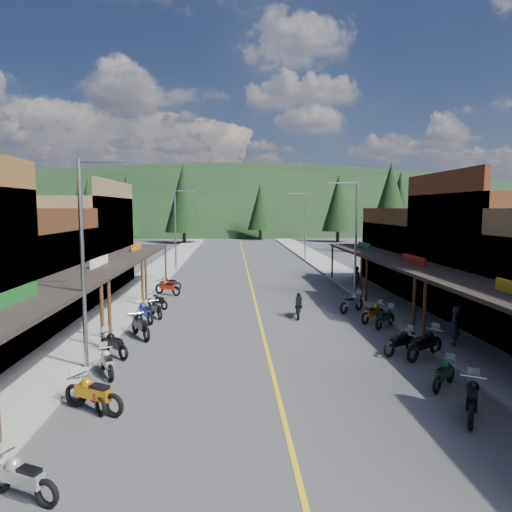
{
  "coord_description": "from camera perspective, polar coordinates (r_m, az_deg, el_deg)",
  "views": [
    {
      "loc": [
        -1.49,
        -23.24,
        6.2
      ],
      "look_at": [
        0.09,
        7.2,
        3.0
      ],
      "focal_mm": 32.0,
      "sensor_mm": 36.0,
      "label": 1
    }
  ],
  "objects": [
    {
      "name": "pine_3",
      "position": [
        89.41,
        0.54,
        6.18
      ],
      "size": [
        5.04,
        5.04,
        11.0
      ],
      "color": "black",
      "rests_on": "ground"
    },
    {
      "name": "bike_west_4",
      "position": [
        15.57,
        -19.97,
        -15.69
      ],
      "size": [
        1.71,
        1.86,
        1.09
      ],
      "primitive_type": null,
      "rotation": [
        0.0,
        0.0,
        0.7
      ],
      "color": "maroon",
      "rests_on": "ground"
    },
    {
      "name": "pine_9",
      "position": [
        72.85,
        17.59,
        5.86
      ],
      "size": [
        4.93,
        4.93,
        10.8
      ],
      "color": "black",
      "rests_on": "ground"
    },
    {
      "name": "pine_0",
      "position": [
        93.54,
        -27.44,
        5.5
      ],
      "size": [
        5.04,
        5.04,
        11.0
      ],
      "color": "black",
      "rests_on": "ground"
    },
    {
      "name": "streetlight_3",
      "position": [
        53.94,
        6.04,
        4.11
      ],
      "size": [
        2.16,
        0.18,
        8.0
      ],
      "color": "gray",
      "rests_on": "ground"
    },
    {
      "name": "bike_west_10",
      "position": [
        29.03,
        -12.22,
        -5.41
      ],
      "size": [
        1.77,
        1.74,
        1.06
      ],
      "primitive_type": null,
      "rotation": [
        0.0,
        0.0,
        0.81
      ],
      "color": "black",
      "rests_on": "ground"
    },
    {
      "name": "pine_4",
      "position": [
        85.5,
        10.26,
        6.6
      ],
      "size": [
        5.88,
        5.88,
        12.5
      ],
      "color": "black",
      "rests_on": "ground"
    },
    {
      "name": "pine_5",
      "position": [
        101.66,
        17.57,
        6.73
      ],
      "size": [
        6.72,
        6.72,
        14.0
      ],
      "color": "black",
      "rests_on": "ground"
    },
    {
      "name": "pedestrian_east_a",
      "position": [
        22.13,
        23.56,
        -7.97
      ],
      "size": [
        0.66,
        0.78,
        1.8
      ],
      "primitive_type": "imported",
      "rotation": [
        0.0,
        0.0,
        -1.99
      ],
      "color": "#252030",
      "rests_on": "sidewalk_east"
    },
    {
      "name": "centerline",
      "position": [
        43.71,
        -1.0,
        -2.15
      ],
      "size": [
        0.15,
        90.0,
        0.01
      ],
      "primitive_type": "cube",
      "color": "gold",
      "rests_on": "ground"
    },
    {
      "name": "bike_east_5",
      "position": [
        20.41,
        20.36,
        -10.11
      ],
      "size": [
        2.38,
        1.97,
        1.34
      ],
      "primitive_type": null,
      "rotation": [
        0.0,
        0.0,
        -0.97
      ],
      "color": "black",
      "rests_on": "ground"
    },
    {
      "name": "pine_7",
      "position": [
        103.83,
        -20.2,
        6.2
      ],
      "size": [
        5.88,
        5.88,
        12.5
      ],
      "color": "black",
      "rests_on": "ground"
    },
    {
      "name": "pine_11",
      "position": [
        64.91,
        16.46,
        6.62
      ],
      "size": [
        5.82,
        5.82,
        12.4
      ],
      "color": "black",
      "rests_on": "ground"
    },
    {
      "name": "streetlight_2",
      "position": [
        32.41,
        12.14,
        2.78
      ],
      "size": [
        2.16,
        0.18,
        8.0
      ],
      "color": "gray",
      "rests_on": "ground"
    },
    {
      "name": "pine_1",
      "position": [
        95.93,
        -16.66,
        6.37
      ],
      "size": [
        5.88,
        5.88,
        12.5
      ],
      "color": "black",
      "rests_on": "ground"
    },
    {
      "name": "shop_west_3",
      "position": [
        36.76,
        -22.52,
        1.35
      ],
      "size": [
        10.9,
        10.2,
        8.2
      ],
      "color": "brown",
      "rests_on": "ground"
    },
    {
      "name": "shop_west_2",
      "position": [
        28.03,
        -28.91,
        -2.28
      ],
      "size": [
        10.9,
        9.0,
        6.2
      ],
      "color": "#3F2111",
      "rests_on": "ground"
    },
    {
      "name": "bike_east_8",
      "position": [
        25.84,
        14.41,
        -6.77
      ],
      "size": [
        1.99,
        1.8,
        1.16
      ],
      "primitive_type": null,
      "rotation": [
        0.0,
        0.0,
        -0.88
      ],
      "color": "#9E580B",
      "rests_on": "ground"
    },
    {
      "name": "bike_west_8",
      "position": [
        25.72,
        -13.78,
        -6.72
      ],
      "size": [
        1.77,
        2.21,
        1.24
      ],
      "primitive_type": null,
      "rotation": [
        0.0,
        0.0,
        0.57
      ],
      "color": "navy",
      "rests_on": "ground"
    },
    {
      "name": "bike_west_2",
      "position": [
        11.83,
        -27.23,
        -23.23
      ],
      "size": [
        2.02,
        1.41,
        1.1
      ],
      "primitive_type": null,
      "rotation": [
        0.0,
        0.0,
        1.13
      ],
      "color": "#98989D",
      "rests_on": "ground"
    },
    {
      "name": "bike_west_12",
      "position": [
        35.52,
        -10.68,
        -3.27
      ],
      "size": [
        1.99,
        1.41,
        1.09
      ],
      "primitive_type": null,
      "rotation": [
        0.0,
        0.0,
        1.11
      ],
      "color": "maroon",
      "rests_on": "ground"
    },
    {
      "name": "pedestrian_east_b",
      "position": [
        36.01,
        12.4,
        -2.54
      ],
      "size": [
        0.89,
        0.81,
        1.6
      ],
      "primitive_type": "imported",
      "rotation": [
        0.0,
        0.0,
        3.76
      ],
      "color": "brown",
      "rests_on": "sidewalk_east"
    },
    {
      "name": "bike_west_6",
      "position": [
        20.32,
        -17.35,
        -10.36
      ],
      "size": [
        1.89,
        1.91,
        1.15
      ],
      "primitive_type": null,
      "rotation": [
        0.0,
        0.0,
        0.78
      ],
      "color": "black",
      "rests_on": "ground"
    },
    {
      "name": "pine_10",
      "position": [
        75.08,
        -15.78,
        6.22
      ],
      "size": [
        5.38,
        5.38,
        11.6
      ],
      "color": "black",
      "rests_on": "ground"
    },
    {
      "name": "pine_2",
      "position": [
        81.71,
        -9.03,
        7.18
      ],
      "size": [
        6.72,
        6.72,
        14.0
      ],
      "color": "black",
      "rests_on": "ground"
    },
    {
      "name": "bike_east_4",
      "position": [
        17.51,
        22.46,
        -13.37
      ],
      "size": [
        1.74,
        1.76,
        1.06
      ],
      "primitive_type": null,
      "rotation": [
        0.0,
        0.0,
        -0.77
      ],
      "color": "#0D4216",
      "rests_on": "ground"
    },
    {
      "name": "ridge_hill",
      "position": [
        158.37,
        -2.45,
        3.75
      ],
      "size": [
        310.0,
        140.0,
        60.0
      ],
      "primitive_type": "ellipsoid",
      "color": "black",
      "rests_on": "ground"
    },
    {
      "name": "streetlight_0",
      "position": [
        18.17,
        -20.45,
        0.12
      ],
      "size": [
        2.16,
        0.18,
        8.0
      ],
      "color": "gray",
      "rests_on": "ground"
    },
    {
      "name": "bike_west_9",
      "position": [
        26.74,
        -12.38,
        -6.39
      ],
      "size": [
        1.4,
        1.94,
        1.06
      ],
      "primitive_type": null,
      "rotation": [
        0.0,
        0.0,
        0.48
      ],
      "color": "black",
      "rests_on": "ground"
    },
    {
      "name": "bike_west_11",
      "position": [
        33.28,
        -11.0,
        -3.74
      ],
      "size": [
        2.26,
        1.86,
        1.27
      ],
      "primitive_type": null,
      "rotation": [
        0.0,
        0.0,
        0.98
      ],
      "color": "red",
      "rests_on": "ground"
    },
    {
      "name": "pine_8",
      "position": [
        66.48,
        -21.05,
        5.41
      ],
      "size": [
        4.48,
        4.48,
        10.0
      ],
      "color": "black",
      "rests_on": "ground"
    },
    {
      "name": "bike_east_6",
      "position": [
        20.69,
        17.61,
        -10.08
      ],
      "size": [
        2.05,
        1.64,
        1.15
      ],
      "primitive_type": null,
      "rotation": [
        0.0,
        0.0,
        -1.01
      ],
      "color": "black",
      "rests_on": "ground"
    },
    {
      "name": "sidewalk_west",
      "position": [
        44.27,
        -12.34,
        -2.1
      ],
      "size": [
        3.4,
        94.0,
        0.15
      ],
      "primitive_type": "cube",
      "color": "gray",
      "rests_on": "ground"
    },
    {
      "name": "ground",
      "position": [
        24.1,
        0.68,
        -8.92
      ],
      "size": [
        220.0,
        220.0,
        0.0
      ],
      "primitive_type": "plane",
      "color": "#38383A",
      "rests_on": "ground"
    },
    {
      "name": "bike_west_3",
      "position": [
        15.28,
        -19.69,
        -15.69
      ],
      "size": [
        2.34,
        1.76,
        1.29
      ],
      "primitive_type": null,
      "rotation": [
        0.0,
        0.0,
        1.06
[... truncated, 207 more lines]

